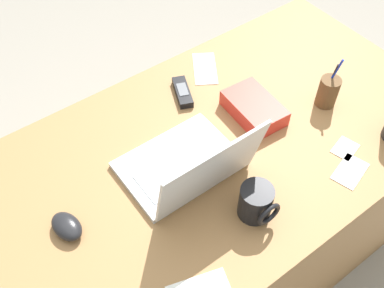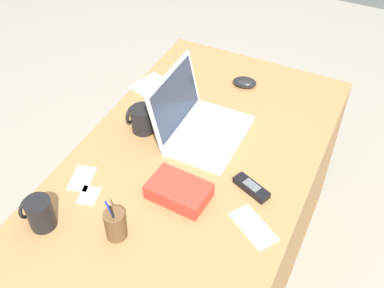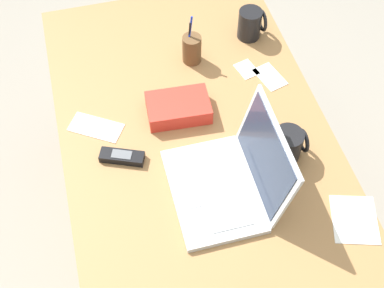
% 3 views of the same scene
% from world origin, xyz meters
% --- Properties ---
extents(ground_plane, '(6.00, 6.00, 0.00)m').
position_xyz_m(ground_plane, '(0.00, 0.00, 0.00)').
color(ground_plane, gray).
extents(desk, '(1.48, 0.83, 0.74)m').
position_xyz_m(desk, '(0.00, 0.00, 0.37)').
color(desk, '#9E7042').
rests_on(desk, ground).
extents(laptop, '(0.33, 0.29, 0.24)m').
position_xyz_m(laptop, '(0.17, 0.04, 0.78)').
color(laptop, silver).
rests_on(laptop, desk).
extents(computer_mouse, '(0.08, 0.11, 0.04)m').
position_xyz_m(computer_mouse, '(0.52, -0.01, 0.75)').
color(computer_mouse, black).
rests_on(computer_mouse, desk).
extents(coffee_mug_white, '(0.09, 0.10, 0.10)m').
position_xyz_m(coffee_mug_white, '(0.10, 0.24, 0.79)').
color(coffee_mug_white, black).
rests_on(coffee_mug_white, desk).
extents(coffee_mug_tall, '(0.08, 0.09, 0.11)m').
position_xyz_m(coffee_mug_tall, '(-0.43, 0.30, 0.79)').
color(coffee_mug_tall, black).
rests_on(coffee_mug_tall, desk).
extents(cordless_phone, '(0.09, 0.14, 0.03)m').
position_xyz_m(cordless_phone, '(-0.01, -0.24, 0.75)').
color(cordless_phone, black).
rests_on(cordless_phone, desk).
extents(pen_holder, '(0.06, 0.06, 0.18)m').
position_xyz_m(pen_holder, '(-0.36, 0.07, 0.79)').
color(pen_holder, brown).
rests_on(pen_holder, desk).
extents(snack_bag, '(0.14, 0.20, 0.06)m').
position_xyz_m(snack_bag, '(-0.14, -0.03, 0.76)').
color(snack_bag, red).
rests_on(snack_bag, desk).
extents(paper_note_near_laptop, '(0.13, 0.10, 0.00)m').
position_xyz_m(paper_note_near_laptop, '(-0.22, 0.30, 0.74)').
color(paper_note_near_laptop, white).
rests_on(paper_note_near_laptop, desk).
extents(paper_note_left, '(0.09, 0.08, 0.00)m').
position_xyz_m(paper_note_left, '(-0.27, 0.24, 0.74)').
color(paper_note_left, white).
rests_on(paper_note_left, desk).
extents(paper_note_right, '(0.15, 0.18, 0.00)m').
position_xyz_m(paper_note_right, '(-0.15, -0.30, 0.74)').
color(paper_note_right, white).
rests_on(paper_note_right, desk).
extents(paper_note_front, '(0.18, 0.16, 0.00)m').
position_xyz_m(paper_note_front, '(0.35, 0.35, 0.74)').
color(paper_note_front, white).
rests_on(paper_note_front, desk).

